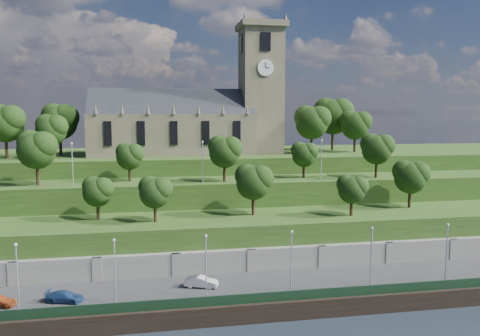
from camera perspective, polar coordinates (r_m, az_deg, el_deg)
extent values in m
plane|color=#1B222B|center=(54.30, -1.61, -18.61)|extent=(320.00, 320.00, 0.00)
cube|color=#2D2D30|center=(59.34, -2.50, -15.28)|extent=(160.00, 12.00, 2.00)
cube|color=black|center=(53.80, -1.60, -17.57)|extent=(160.00, 0.50, 2.20)
cube|color=#16311C|center=(53.79, -1.72, -15.83)|extent=(160.00, 0.10, 1.20)
cube|color=slate|center=(64.40, -3.23, -12.06)|extent=(160.00, 2.00, 5.00)
cube|color=slate|center=(65.70, -25.89, -12.36)|extent=(1.20, 0.60, 5.00)
cube|color=slate|center=(63.72, -16.99, -12.56)|extent=(1.20, 0.60, 5.00)
cube|color=slate|center=(63.28, -7.75, -12.46)|extent=(1.20, 0.60, 5.00)
cube|color=slate|center=(64.41, 1.37, -12.05)|extent=(1.20, 0.60, 5.00)
cube|color=slate|center=(67.03, 9.95, -11.40)|extent=(1.20, 0.60, 5.00)
cube|color=slate|center=(70.97, 17.69, -10.59)|extent=(1.20, 0.60, 5.00)
cube|color=slate|center=(76.03, 24.47, -9.72)|extent=(1.20, 0.60, 5.00)
cube|color=#264316|center=(69.65, -3.84, -9.32)|extent=(160.00, 12.00, 8.00)
cube|color=#264316|center=(79.77, -4.73, -5.77)|extent=(160.00, 10.00, 12.00)
cube|color=#264316|center=(100.05, -5.87, -2.35)|extent=(160.00, 32.00, 15.00)
cube|color=brown|center=(94.70, -8.20, 4.10)|extent=(32.00, 12.00, 8.00)
cube|color=black|center=(94.60, -8.24, 6.52)|extent=(32.00, 10.18, 10.18)
cone|color=brown|center=(89.21, -17.20, 6.86)|extent=(0.70, 0.70, 1.80)
cone|color=brown|center=(88.76, -14.19, 6.96)|extent=(0.70, 0.70, 1.80)
cone|color=brown|center=(88.56, -11.16, 7.04)|extent=(0.70, 0.70, 1.80)
cone|color=brown|center=(88.61, -8.11, 7.09)|extent=(0.70, 0.70, 1.80)
cone|color=brown|center=(88.90, -5.08, 7.13)|extent=(0.70, 0.70, 1.80)
cone|color=brown|center=(89.43, -2.08, 7.15)|extent=(0.70, 0.70, 1.80)
cone|color=brown|center=(90.20, 0.88, 7.15)|extent=(0.70, 0.70, 1.80)
cube|color=black|center=(88.98, -15.83, 4.07)|extent=(1.40, 0.25, 4.50)
cube|color=black|center=(88.59, -11.96, 4.17)|extent=(1.40, 0.25, 4.50)
cube|color=black|center=(88.60, -8.06, 4.25)|extent=(1.40, 0.25, 4.50)
cube|color=black|center=(89.02, -4.19, 4.31)|extent=(1.40, 0.25, 4.50)
cube|color=black|center=(89.84, -0.37, 4.35)|extent=(1.40, 0.25, 4.50)
cube|color=brown|center=(96.99, 2.55, 9.25)|extent=(8.00, 8.00, 25.00)
cube|color=brown|center=(98.44, 2.59, 16.89)|extent=(9.20, 9.20, 1.20)
cone|color=brown|center=(94.02, 0.65, 18.12)|extent=(0.80, 0.80, 1.60)
cone|color=brown|center=(101.74, -0.23, 17.24)|extent=(0.80, 0.80, 1.60)
cone|color=brown|center=(95.80, 5.60, 17.87)|extent=(0.80, 0.80, 1.60)
cone|color=brown|center=(103.40, 4.35, 17.06)|extent=(0.80, 0.80, 1.60)
cube|color=black|center=(93.93, 3.14, 15.15)|extent=(2.00, 0.25, 3.50)
cube|color=black|center=(101.81, 2.06, 14.50)|extent=(2.00, 0.25, 3.50)
cube|color=black|center=(97.06, 0.15, 14.88)|extent=(0.25, 2.00, 3.50)
cube|color=black|center=(98.83, 4.96, 14.71)|extent=(0.25, 2.00, 3.50)
cylinder|color=white|center=(93.29, 3.13, 12.11)|extent=(3.20, 0.30, 3.20)
cylinder|color=white|center=(98.27, 4.96, 11.82)|extent=(0.30, 3.20, 3.20)
cube|color=black|center=(93.16, 3.16, 12.43)|extent=(0.12, 0.05, 1.10)
cube|color=black|center=(93.21, 3.40, 12.12)|extent=(0.80, 0.05, 0.12)
cylinder|color=black|center=(70.46, -16.92, -4.94)|extent=(0.48, 0.48, 2.69)
sphere|color=black|center=(69.99, -16.99, -2.85)|extent=(4.19, 4.19, 4.19)
sphere|color=black|center=(69.38, -16.37, -2.38)|extent=(3.14, 3.14, 3.14)
sphere|color=black|center=(70.47, -17.56, -2.12)|extent=(2.93, 2.93, 2.93)
cylinder|color=black|center=(66.99, -10.30, -5.30)|extent=(0.48, 0.48, 2.79)
sphere|color=black|center=(66.49, -10.34, -3.03)|extent=(4.34, 4.34, 4.34)
sphere|color=black|center=(65.95, -9.60, -2.52)|extent=(3.26, 3.26, 3.26)
sphere|color=black|center=(66.89, -11.01, -2.23)|extent=(3.04, 3.04, 3.04)
cylinder|color=black|center=(70.32, 1.62, -4.40)|extent=(0.51, 0.51, 3.32)
sphere|color=black|center=(69.77, 1.63, -1.81)|extent=(5.17, 5.17, 5.17)
sphere|color=black|center=(69.38, 2.55, -1.22)|extent=(3.88, 3.88, 3.88)
sphere|color=black|center=(70.08, 0.80, -0.92)|extent=(3.62, 3.62, 3.62)
cylinder|color=black|center=(71.88, 13.42, -4.62)|extent=(0.48, 0.48, 2.64)
sphere|color=black|center=(71.43, 13.47, -2.61)|extent=(4.11, 4.11, 4.11)
sphere|color=black|center=(71.30, 14.22, -2.15)|extent=(3.08, 3.08, 3.08)
sphere|color=black|center=(71.49, 12.80, -1.92)|extent=(2.88, 2.88, 2.88)
cylinder|color=black|center=(80.59, 19.96, -3.38)|extent=(0.51, 0.51, 3.30)
sphere|color=black|center=(80.11, 20.06, -1.13)|extent=(5.14, 5.14, 5.14)
sphere|color=black|center=(80.10, 20.90, -0.61)|extent=(3.86, 3.86, 3.86)
sphere|color=black|center=(80.09, 19.30, -0.36)|extent=(3.60, 3.60, 3.60)
cylinder|color=black|center=(79.28, -23.44, -0.62)|extent=(0.52, 0.52, 3.71)
sphere|color=black|center=(78.93, -23.57, 1.96)|extent=(5.77, 5.77, 5.77)
sphere|color=black|center=(78.05, -22.87, 2.58)|extent=(4.33, 4.33, 4.33)
sphere|color=black|center=(79.80, -24.19, 2.80)|extent=(4.04, 4.04, 4.04)
cylinder|color=black|center=(79.29, -13.29, -0.60)|extent=(0.48, 0.48, 2.74)
sphere|color=black|center=(79.01, -13.35, 1.31)|extent=(4.26, 4.26, 4.26)
sphere|color=black|center=(78.48, -12.75, 1.76)|extent=(3.20, 3.20, 3.20)
sphere|color=black|center=(79.51, -13.88, 1.94)|extent=(2.98, 2.98, 2.98)
cylinder|color=black|center=(76.93, -1.90, -0.44)|extent=(0.51, 0.51, 3.27)
sphere|color=black|center=(76.60, -1.91, 1.90)|extent=(5.08, 5.08, 5.08)
sphere|color=black|center=(76.19, -1.10, 2.45)|extent=(3.81, 3.81, 3.81)
sphere|color=black|center=(77.03, -2.63, 2.68)|extent=(3.56, 3.56, 3.56)
cylinder|color=black|center=(82.12, 7.79, -0.25)|extent=(0.48, 0.48, 2.70)
sphere|color=black|center=(81.85, 7.81, 1.57)|extent=(4.20, 4.20, 4.20)
sphere|color=black|center=(81.66, 8.47, 1.99)|extent=(3.15, 3.15, 3.15)
sphere|color=black|center=(82.05, 7.22, 2.18)|extent=(2.94, 2.94, 2.94)
cylinder|color=black|center=(84.96, 16.27, -0.01)|extent=(0.51, 0.51, 3.32)
sphere|color=black|center=(84.65, 16.34, 2.15)|extent=(5.17, 5.17, 5.17)
sphere|color=black|center=(84.60, 17.14, 2.65)|extent=(3.88, 3.88, 3.88)
sphere|color=black|center=(84.76, 15.62, 2.88)|extent=(3.62, 3.62, 3.62)
cylinder|color=black|center=(94.64, -26.59, 2.31)|extent=(0.55, 0.55, 4.24)
sphere|color=black|center=(94.46, -26.72, 4.79)|extent=(6.60, 6.60, 6.60)
sphere|color=black|center=(93.44, -26.09, 5.42)|extent=(4.95, 4.95, 4.95)
cylinder|color=black|center=(98.52, -21.04, 2.76)|extent=(0.55, 0.55, 4.37)
sphere|color=black|center=(98.35, -21.14, 5.22)|extent=(6.79, 6.79, 6.79)
sphere|color=black|center=(97.42, -20.45, 5.83)|extent=(5.10, 5.10, 5.10)
sphere|color=black|center=(99.40, -21.76, 5.98)|extent=(4.76, 4.76, 4.76)
cylinder|color=black|center=(90.71, -21.93, 2.13)|extent=(0.51, 0.51, 3.47)
sphere|color=black|center=(90.53, -22.03, 4.25)|extent=(5.39, 5.39, 5.39)
sphere|color=black|center=(89.76, -21.44, 4.77)|extent=(4.04, 4.04, 4.04)
sphere|color=black|center=(91.36, -22.55, 4.92)|extent=(3.77, 3.77, 3.77)
cylinder|color=black|center=(95.86, 8.71, 2.99)|extent=(0.55, 0.55, 4.22)
sphere|color=black|center=(95.69, 8.75, 5.43)|extent=(6.57, 6.57, 6.57)
sphere|color=black|center=(95.49, 9.64, 6.00)|extent=(4.93, 4.93, 4.93)
sphere|color=black|center=(96.09, 7.95, 6.23)|extent=(4.60, 4.60, 4.60)
cylinder|color=black|center=(105.95, 11.21, 3.50)|extent=(0.58, 0.58, 5.00)
sphere|color=black|center=(105.80, 11.27, 6.12)|extent=(7.78, 7.78, 7.78)
sphere|color=black|center=(105.65, 12.23, 6.72)|extent=(5.83, 5.83, 5.83)
sphere|color=black|center=(106.22, 10.41, 6.98)|extent=(5.45, 5.45, 5.45)
cylinder|color=black|center=(101.45, 13.80, 2.95)|extent=(0.53, 0.53, 3.78)
sphere|color=black|center=(101.29, 13.86, 5.02)|extent=(5.88, 5.88, 5.88)
sphere|color=black|center=(101.22, 14.62, 5.49)|extent=(4.41, 4.41, 4.41)
sphere|color=black|center=(101.53, 13.18, 5.70)|extent=(4.12, 4.12, 4.12)
cylinder|color=#B2B2B7|center=(55.97, -25.49, -12.21)|extent=(0.16, 0.16, 7.39)
sphere|color=silver|center=(54.89, -25.69, -8.43)|extent=(0.36, 0.36, 0.36)
cylinder|color=#B2B2B7|center=(54.19, -15.00, -12.39)|extent=(0.16, 0.16, 7.39)
sphere|color=silver|center=(53.08, -15.12, -8.50)|extent=(0.36, 0.36, 0.36)
cylinder|color=#B2B2B7|center=(54.23, -4.17, -12.16)|extent=(0.16, 0.16, 7.39)
sphere|color=silver|center=(53.12, -4.20, -8.27)|extent=(0.36, 0.36, 0.36)
cylinder|color=#B2B2B7|center=(56.08, 6.26, -11.54)|extent=(0.16, 0.16, 7.39)
sphere|color=silver|center=(55.00, 6.31, -7.77)|extent=(0.36, 0.36, 0.36)
cylinder|color=#B2B2B7|center=(59.57, 15.69, -10.65)|extent=(0.16, 0.16, 7.39)
sphere|color=silver|center=(58.56, 15.81, -7.09)|extent=(0.36, 0.36, 0.36)
cylinder|color=#B2B2B7|center=(64.44, 23.84, -9.65)|extent=(0.16, 0.16, 7.39)
sphere|color=silver|center=(63.51, 24.01, -6.35)|extent=(0.36, 0.36, 0.36)
cylinder|color=#B2B2B7|center=(76.06, -19.75, 0.31)|extent=(0.16, 0.16, 6.50)
sphere|color=silver|center=(75.78, -19.85, 2.84)|extent=(0.36, 0.36, 0.36)
cylinder|color=#B2B2B7|center=(75.32, -4.58, 0.62)|extent=(0.16, 0.16, 6.50)
sphere|color=silver|center=(75.04, -4.60, 3.18)|extent=(0.36, 0.36, 0.36)
cylinder|color=#B2B2B7|center=(79.75, 9.87, 0.88)|extent=(0.16, 0.16, 6.50)
sphere|color=silver|center=(79.49, 9.92, 3.30)|extent=(0.36, 0.36, 0.36)
imported|color=#ABAAAF|center=(59.10, -4.75, -13.65)|extent=(4.32, 2.59, 1.35)
imported|color=navy|center=(58.21, -20.58, -14.46)|extent=(4.54, 2.77, 1.23)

